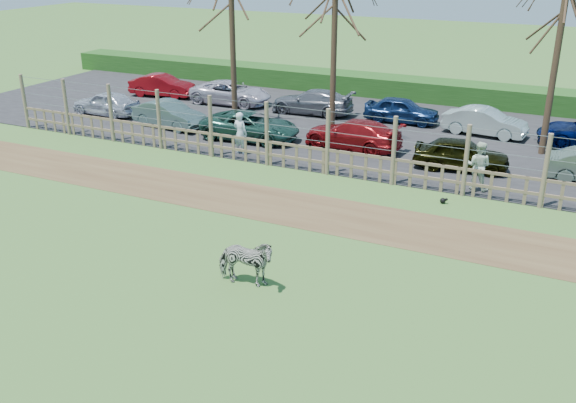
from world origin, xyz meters
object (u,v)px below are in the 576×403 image
at_px(visitor_b, 478,166).
at_px(car_9, 312,102).
at_px(car_2, 250,126).
at_px(car_4, 461,154).
at_px(car_7, 162,86).
at_px(tree_left, 231,1).
at_px(car_1, 169,114).
at_px(car_3, 353,134).
at_px(car_8, 231,93).
at_px(visitor_a, 240,133).
at_px(car_11, 485,122).
at_px(car_0, 106,103).
at_px(tree_mid, 335,22).
at_px(crow, 443,201).
at_px(car_10, 402,110).
at_px(tree_right, 562,22).
at_px(zebra, 245,262).

xyz_separation_m(visitor_b, car_9, (-9.39, 7.29, -0.26)).
xyz_separation_m(car_2, car_4, (9.08, -0.07, 0.00)).
distance_m(visitor_b, car_7, 19.81).
bearing_deg(tree_left, car_1, -147.06).
bearing_deg(car_3, car_4, 86.69).
height_order(car_1, car_8, same).
bearing_deg(visitor_a, tree_left, -48.90).
xyz_separation_m(tree_left, car_11, (10.89, 3.25, -4.98)).
bearing_deg(car_2, car_7, 54.62).
distance_m(visitor_b, car_11, 7.12).
height_order(visitor_a, car_0, visitor_a).
xyz_separation_m(tree_mid, car_9, (-2.07, 2.49, -4.23)).
relative_size(visitor_a, car_7, 0.47).
bearing_deg(car_7, car_3, -117.33).
height_order(tree_mid, crow, tree_mid).
height_order(car_1, car_11, same).
height_order(car_7, car_10, same).
bearing_deg(crow, car_7, 153.11).
bearing_deg(car_9, car_11, 86.55).
distance_m(tree_left, tree_right, 13.59).
relative_size(tree_left, car_11, 2.16).
relative_size(visitor_b, car_7, 0.47).
height_order(visitor_b, car_3, visitor_b).
distance_m(tree_mid, car_11, 7.99).
bearing_deg(visitor_b, car_4, -56.64).
height_order(car_0, car_9, same).
height_order(visitor_b, car_8, visitor_b).
bearing_deg(tree_right, car_10, 160.81).
distance_m(zebra, crow, 8.29).
xyz_separation_m(tree_left, car_10, (6.95, 3.78, -4.98)).
bearing_deg(tree_right, crow, -109.17).
xyz_separation_m(tree_right, car_4, (-2.62, -3.39, -4.60)).
height_order(visitor_a, car_8, visitor_a).
distance_m(tree_left, crow, 13.53).
bearing_deg(visitor_b, car_10, -50.17).
relative_size(car_1, car_4, 1.03).
distance_m(tree_mid, crow, 10.40).
bearing_deg(visitor_b, tree_left, -10.71).
bearing_deg(car_4, tree_left, 72.47).
bearing_deg(crow, car_11, 91.13).
bearing_deg(visitor_b, car_3, -18.71).
bearing_deg(car_8, car_7, 88.83).
bearing_deg(car_1, car_8, 4.58).
distance_m(visitor_a, car_11, 11.01).
relative_size(visitor_a, car_1, 0.47).
distance_m(tree_right, visitor_b, 7.05).
height_order(car_4, car_11, same).
relative_size(car_0, car_3, 0.85).
relative_size(zebra, car_7, 0.42).
bearing_deg(car_10, car_9, 91.83).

